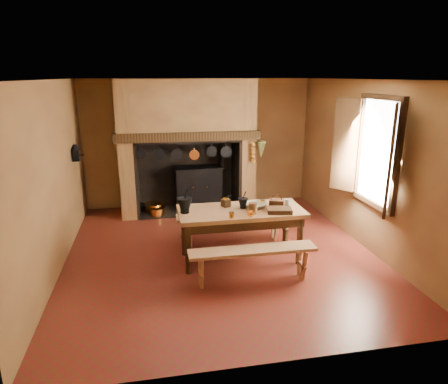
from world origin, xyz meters
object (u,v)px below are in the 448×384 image
bench_front (253,257)px  mixing_bowl (255,205)px  wicker_basket (276,203)px  work_table (241,217)px  iron_range (199,187)px  coffee_grinder (226,202)px

bench_front → mixing_bowl: 0.97m
bench_front → mixing_bowl: bearing=72.9°
wicker_basket → mixing_bowl: bearing=-163.0°
work_table → wicker_basket: (0.58, 0.01, 0.20)m
mixing_bowl → wicker_basket: 0.34m
work_table → mixing_bowl: bearing=8.9°
iron_range → work_table: bearing=-83.4°
bench_front → wicker_basket: 1.09m
work_table → wicker_basket: 0.61m
iron_range → work_table: size_ratio=0.82×
iron_range → work_table: (0.32, -2.76, 0.23)m
bench_front → mixing_bowl: mixing_bowl is taller
iron_range → mixing_bowl: 2.80m
bench_front → coffee_grinder: (-0.20, 0.94, 0.53)m
iron_range → coffee_grinder: 2.60m
bench_front → wicker_basket: size_ratio=6.80×
wicker_basket → work_table: bearing=-156.9°
iron_range → bench_front: iron_range is taller
iron_range → coffee_grinder: (0.11, -2.56, 0.43)m
work_table → wicker_basket: bearing=0.6°
coffee_grinder → mixing_bowl: 0.47m
coffee_grinder → wicker_basket: (0.78, -0.19, 0.00)m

